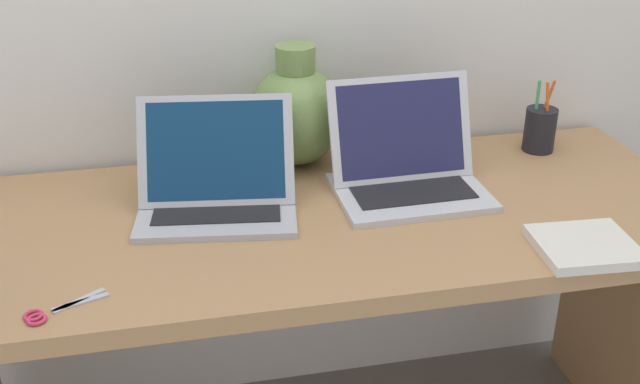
{
  "coord_description": "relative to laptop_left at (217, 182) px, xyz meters",
  "views": [
    {
      "loc": [
        -0.3,
        -1.42,
        1.51
      ],
      "look_at": [
        0.0,
        0.0,
        0.79
      ],
      "focal_mm": 42.89,
      "sensor_mm": 36.0,
      "label": 1
    }
  ],
  "objects": [
    {
      "name": "laptop_left",
      "position": [
        0.0,
        0.0,
        0.0
      ],
      "size": [
        0.37,
        0.29,
        0.23
      ],
      "color": "#B2B2B7",
      "rests_on": "desk"
    },
    {
      "name": "notebook_stack",
      "position": [
        0.69,
        -0.33,
        -0.05
      ],
      "size": [
        0.2,
        0.18,
        0.02
      ],
      "primitive_type": "cube",
      "rotation": [
        0.0,
        0.0,
        -0.06
      ],
      "color": "silver",
      "rests_on": "desk"
    },
    {
      "name": "scissors",
      "position": [
        -0.32,
        -0.33,
        -0.06
      ],
      "size": [
        0.14,
        0.1,
        0.01
      ],
      "color": "#B7B7BC",
      "rests_on": "desk"
    },
    {
      "name": "pen_cup",
      "position": [
        0.83,
        0.15,
        -0.0
      ],
      "size": [
        0.08,
        0.08,
        0.19
      ],
      "color": "black",
      "rests_on": "desk"
    },
    {
      "name": "laptop_right",
      "position": [
        0.43,
        0.01,
        0.0
      ],
      "size": [
        0.34,
        0.26,
        0.24
      ],
      "color": "silver",
      "rests_on": "desk"
    },
    {
      "name": "green_vase",
      "position": [
        0.21,
        0.21,
        0.06
      ],
      "size": [
        0.22,
        0.22,
        0.29
      ],
      "color": "#75934C",
      "rests_on": "desk"
    },
    {
      "name": "desk",
      "position": [
        0.21,
        -0.07,
        -0.21
      ],
      "size": [
        1.7,
        0.67,
        0.74
      ],
      "color": "#AD7F51",
      "rests_on": "ground"
    }
  ]
}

